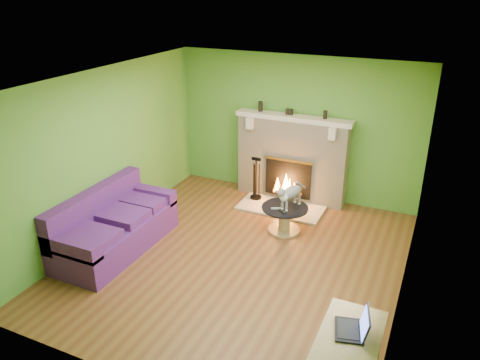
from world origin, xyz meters
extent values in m
plane|color=brown|center=(0.00, 0.00, 0.00)|extent=(5.00, 5.00, 0.00)
plane|color=white|center=(0.00, 0.00, 2.60)|extent=(5.00, 5.00, 0.00)
plane|color=#4D8F2F|center=(0.00, 2.50, 1.30)|extent=(5.00, 0.00, 5.00)
plane|color=#4D8F2F|center=(0.00, -2.50, 1.30)|extent=(5.00, 0.00, 5.00)
plane|color=#4D8F2F|center=(-2.25, 0.00, 1.30)|extent=(0.00, 5.00, 5.00)
plane|color=#4D8F2F|center=(2.25, 0.00, 1.30)|extent=(0.00, 5.00, 5.00)
plane|color=silver|center=(2.24, -0.90, 1.55)|extent=(0.00, 1.20, 1.20)
plane|color=white|center=(2.23, -0.90, 1.55)|extent=(0.00, 1.06, 1.06)
cube|color=#BFB39E|center=(0.00, 2.33, 0.75)|extent=(2.00, 0.35, 1.50)
cube|color=black|center=(0.00, 2.13, 0.44)|extent=(0.85, 0.03, 0.68)
cube|color=gold|center=(0.00, 2.13, 0.80)|extent=(0.91, 0.02, 0.04)
cylinder|color=black|center=(0.00, 2.10, 0.16)|extent=(0.55, 0.07, 0.07)
cube|color=beige|center=(0.00, 2.30, 1.54)|extent=(2.10, 0.28, 0.08)
cube|color=beige|center=(-0.75, 2.11, 1.40)|extent=(0.12, 0.10, 0.20)
cube|color=beige|center=(0.75, 2.11, 1.40)|extent=(0.12, 0.10, 0.20)
cube|color=beige|center=(0.00, 1.80, 0.01)|extent=(1.50, 0.75, 0.03)
cube|color=beige|center=(0.00, 2.30, 1.54)|extent=(2.10, 0.28, 0.08)
cube|color=#4C1961|center=(-1.80, -0.50, 0.23)|extent=(0.91, 2.03, 0.46)
cube|color=#4C1961|center=(-2.15, -0.50, 0.62)|extent=(0.21, 2.03, 0.57)
cube|color=#4C1961|center=(-1.80, -1.41, 0.52)|extent=(0.91, 0.21, 0.23)
cube|color=#4C1961|center=(-1.80, 0.41, 0.52)|extent=(0.91, 0.21, 0.23)
cube|color=#4C1961|center=(-1.75, -1.07, 0.52)|extent=(0.73, 0.54, 0.12)
cube|color=#4C1961|center=(-1.75, -0.40, 0.52)|extent=(0.73, 0.54, 0.12)
cube|color=#4C1961|center=(-1.75, 0.17, 0.52)|extent=(0.73, 0.54, 0.12)
cylinder|color=tan|center=(0.32, 1.07, 0.01)|extent=(0.52, 0.52, 0.03)
cylinder|color=tan|center=(0.32, 1.07, 0.21)|extent=(0.19, 0.19, 0.36)
cylinder|color=black|center=(0.32, 1.07, 0.41)|extent=(0.75, 0.75, 0.02)
cube|color=tan|center=(1.95, -1.77, 0.70)|extent=(0.56, 0.97, 0.04)
cylinder|color=tan|center=(1.72, -1.33, 0.34)|extent=(0.04, 0.04, 0.68)
cylinder|color=tan|center=(2.18, -1.33, 0.34)|extent=(0.04, 0.04, 0.68)
cube|color=gray|center=(0.22, 0.95, 0.43)|extent=(0.17, 0.11, 0.02)
cube|color=black|center=(0.34, 0.89, 0.43)|extent=(0.16, 0.13, 0.02)
cylinder|color=black|center=(-0.64, 2.33, 1.67)|extent=(0.08, 0.08, 0.18)
cylinder|color=black|center=(0.55, 2.33, 1.65)|extent=(0.07, 0.07, 0.14)
cube|color=black|center=(-0.09, 2.33, 1.63)|extent=(0.12, 0.08, 0.10)
camera|label=1|loc=(2.44, -5.31, 3.76)|focal=35.00mm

